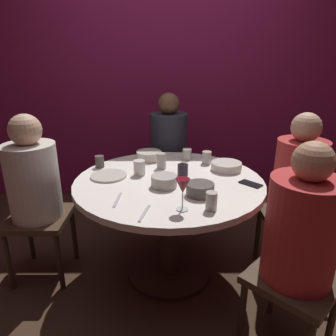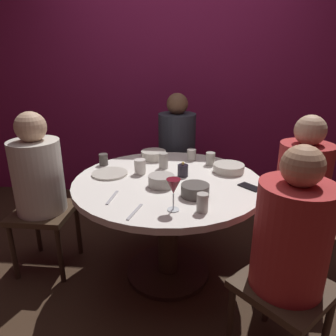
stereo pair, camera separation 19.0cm
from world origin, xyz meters
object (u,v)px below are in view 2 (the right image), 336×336
at_px(seated_diner_left, 38,177).
at_px(cup_beside_wine, 140,167).
at_px(dining_table, 168,202).
at_px(cup_by_left_diner, 210,159).
at_px(wine_glass, 173,188).
at_px(cup_by_right_diner, 202,203).
at_px(bowl_sauce_side, 195,190).
at_px(seated_diner_back, 177,145).
at_px(bowl_serving_large, 161,181).
at_px(bowl_small_white, 154,155).
at_px(cup_far_edge, 163,161).
at_px(cell_phone, 250,187).
at_px(dinner_plate, 110,174).
at_px(cup_center_front, 103,160).
at_px(candle_holder, 183,170).
at_px(bowl_salad_center, 229,168).
at_px(cup_near_candle, 192,155).
at_px(seated_diner_front_right, 291,239).
at_px(seated_diner_right, 302,186).

relative_size(seated_diner_left, cup_beside_wine, 11.44).
xyz_separation_m(dining_table, cup_by_left_diner, (0.29, 0.32, 0.21)).
xyz_separation_m(wine_glass, cup_by_right_diner, (0.15, -0.00, -0.08)).
bearing_deg(bowl_sauce_side, seated_diner_back, 99.47).
relative_size(bowl_serving_large, bowl_small_white, 0.83).
xyz_separation_m(dining_table, bowl_small_white, (-0.15, 0.42, 0.20)).
bearing_deg(cup_far_edge, seated_diner_left, -165.33).
bearing_deg(cup_far_edge, cell_phone, -28.14).
relative_size(dinner_plate, cell_phone, 1.75).
xyz_separation_m(wine_glass, cup_beside_wine, (-0.27, 0.52, -0.08)).
relative_size(seated_diner_back, bowl_small_white, 6.16).
bearing_deg(cup_center_front, cup_far_edge, -2.53).
distance_m(candle_holder, cup_center_front, 0.62).
relative_size(candle_holder, cup_beside_wine, 0.99).
distance_m(wine_glass, dinner_plate, 0.69).
bearing_deg(bowl_small_white, candle_holder, -54.48).
bearing_deg(bowl_sauce_side, bowl_salad_center, 61.70).
bearing_deg(cell_phone, cup_by_right_diner, 5.20).
xyz_separation_m(wine_glass, cup_center_front, (-0.57, 0.67, -0.09)).
distance_m(bowl_salad_center, bowl_small_white, 0.61).
relative_size(dinner_plate, cup_near_candle, 2.85).
relative_size(candle_holder, bowl_sauce_side, 0.62).
xyz_separation_m(cup_by_right_diner, cup_center_front, (-0.73, 0.67, -0.01)).
xyz_separation_m(bowl_small_white, cup_by_right_diner, (0.38, -0.85, 0.02)).
xyz_separation_m(cup_center_front, cup_far_edge, (0.45, -0.02, 0.01)).
bearing_deg(cup_by_left_diner, bowl_serving_large, -125.73).
relative_size(seated_diner_left, cup_by_right_diner, 11.56).
xyz_separation_m(candle_holder, cup_by_right_diner, (0.13, -0.50, 0.01)).
height_order(dining_table, seated_diner_back, seated_diner_back).
xyz_separation_m(bowl_serving_large, cup_center_front, (-0.47, 0.36, 0.01)).
xyz_separation_m(cell_phone, cup_by_left_diner, (-0.23, 0.41, 0.04)).
xyz_separation_m(bowl_salad_center, bowl_sauce_side, (-0.23, -0.42, 0.01)).
bearing_deg(cup_beside_wine, seated_diner_front_right, -40.74).
relative_size(seated_diner_right, seated_diner_front_right, 1.01).
distance_m(dining_table, wine_glass, 0.53).
height_order(seated_diner_front_right, candle_holder, seated_diner_front_right).
distance_m(bowl_sauce_side, cup_by_left_diner, 0.58).
height_order(bowl_sauce_side, cup_by_left_diner, cup_by_left_diner).
bearing_deg(cup_near_candle, bowl_serving_large, -107.86).
bearing_deg(dinner_plate, seated_diner_left, -174.05).
bearing_deg(seated_diner_left, seated_diner_right, 0.00).
height_order(seated_diner_back, wine_glass, seated_diner_back).
bearing_deg(wine_glass, bowl_salad_center, 60.97).
bearing_deg(cup_by_right_diner, seated_diner_back, 99.85).
bearing_deg(seated_diner_left, dining_table, 0.00).
height_order(wine_glass, cell_phone, wine_glass).
distance_m(dinner_plate, bowl_serving_large, 0.41).
bearing_deg(cup_near_candle, bowl_salad_center, -42.11).
bearing_deg(bowl_sauce_side, dinner_plate, 153.53).
bearing_deg(bowl_salad_center, seated_diner_right, -22.33).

